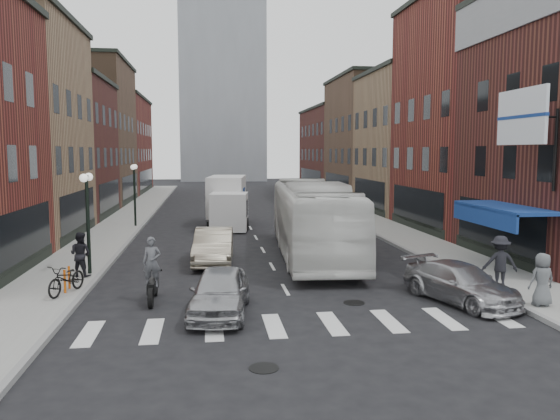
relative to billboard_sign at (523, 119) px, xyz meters
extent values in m
plane|color=black|center=(-8.59, -0.50, -6.13)|extent=(160.00, 160.00, 0.00)
cube|color=gray|center=(-17.09, 21.50, -6.06)|extent=(3.00, 74.00, 0.15)
cube|color=gray|center=(-0.09, 21.50, -6.06)|extent=(3.00, 74.00, 0.15)
cube|color=gray|center=(-15.59, 21.50, -6.13)|extent=(0.20, 74.00, 0.16)
cube|color=gray|center=(-1.59, 21.50, -6.13)|extent=(0.20, 74.00, 0.16)
cube|color=silver|center=(-8.59, -3.50, -6.13)|extent=(12.00, 2.20, 0.01)
cube|color=black|center=(-18.61, 4.00, -4.53)|extent=(0.08, 7.20, 2.20)
cube|color=black|center=(-18.61, 13.50, -4.53)|extent=(0.08, 8.00, 2.20)
cube|color=#4C1E1B|center=(-23.59, 23.50, -1.13)|extent=(10.00, 10.00, 10.00)
cube|color=black|center=(-18.61, 23.50, -4.53)|extent=(0.08, 8.00, 2.20)
cube|color=black|center=(-23.59, 23.50, 4.02)|extent=(10.30, 10.20, 0.30)
cube|color=brown|center=(-23.59, 34.50, 0.37)|extent=(10.00, 12.00, 13.00)
cube|color=black|center=(-18.61, 34.50, -4.53)|extent=(0.08, 9.60, 2.20)
cube|color=black|center=(-23.59, 34.50, 7.02)|extent=(10.30, 12.20, 0.30)
cube|color=maroon|center=(-23.59, 48.50, -0.63)|extent=(10.00, 16.00, 11.00)
cube|color=black|center=(-18.61, 48.50, -4.53)|extent=(0.08, 12.80, 2.20)
cube|color=black|center=(-23.59, 48.50, 5.02)|extent=(10.30, 16.20, 0.30)
cube|color=black|center=(1.43, 4.00, -4.53)|extent=(0.08, 7.20, 2.20)
cube|color=maroon|center=(6.41, 13.50, 0.87)|extent=(10.00, 10.00, 14.00)
cube|color=black|center=(1.43, 13.50, -4.53)|extent=(0.08, 8.00, 2.20)
cube|color=#916E50|center=(6.41, 23.50, -0.63)|extent=(10.00, 10.00, 11.00)
cube|color=black|center=(1.43, 23.50, -4.53)|extent=(0.08, 8.00, 2.20)
cube|color=black|center=(6.41, 23.50, 5.02)|extent=(10.30, 10.20, 0.30)
cube|color=brown|center=(6.41, 34.50, -0.13)|extent=(10.00, 12.00, 12.00)
cube|color=black|center=(1.43, 34.50, -4.53)|extent=(0.08, 9.60, 2.20)
cube|color=black|center=(6.41, 34.50, 6.02)|extent=(10.30, 12.20, 0.30)
cube|color=#4C1E1B|center=(6.41, 48.50, -1.13)|extent=(10.00, 16.00, 10.00)
cube|color=black|center=(1.43, 48.50, -4.53)|extent=(0.08, 12.80, 2.20)
cube|color=black|center=(6.41, 48.50, 4.02)|extent=(10.30, 16.20, 0.30)
cube|color=navy|center=(0.51, 2.00, -3.43)|extent=(1.80, 5.00, 0.15)
cube|color=navy|center=(-0.34, 2.00, -3.78)|extent=(0.10, 5.00, 0.70)
cylinder|color=black|center=(1.31, 0.00, -1.13)|extent=(0.12, 0.12, 3.00)
cylinder|color=black|center=(0.61, 0.00, 0.07)|extent=(1.40, 0.08, 0.08)
cube|color=silver|center=(-0.09, 0.00, 0.07)|extent=(0.12, 3.00, 2.00)
cube|color=#9399A0|center=(-8.59, 77.50, 18.87)|extent=(14.00, 14.00, 50.00)
cylinder|color=black|center=(-15.99, 3.50, -4.13)|extent=(0.14, 0.14, 4.00)
cylinder|color=black|center=(-15.99, 3.50, -2.13)|extent=(0.06, 0.90, 0.06)
sphere|color=white|center=(-15.99, 3.05, -2.18)|extent=(0.32, 0.32, 0.32)
sphere|color=white|center=(-15.99, 3.95, -2.18)|extent=(0.32, 0.32, 0.32)
cylinder|color=black|center=(-15.99, 17.50, -4.13)|extent=(0.14, 0.14, 4.00)
cylinder|color=black|center=(-15.99, 17.50, -2.13)|extent=(0.06, 0.90, 0.06)
sphere|color=white|center=(-15.99, 17.05, -2.18)|extent=(0.32, 0.32, 0.32)
sphere|color=white|center=(-15.99, 17.95, -2.18)|extent=(0.32, 0.32, 0.32)
cylinder|color=#D8590C|center=(-16.19, 0.50, -5.58)|extent=(0.08, 0.08, 0.80)
cylinder|color=#D8590C|center=(-16.19, 1.10, -5.58)|extent=(0.08, 0.08, 0.80)
cube|color=silver|center=(-10.01, 15.11, -4.89)|extent=(2.50, 2.66, 2.30)
cube|color=black|center=(-10.01, 15.11, -4.66)|extent=(2.39, 1.57, 1.01)
cube|color=silver|center=(-10.01, 18.60, -4.20)|extent=(2.90, 5.04, 2.67)
cube|color=navy|center=(-10.01, 18.60, -4.20)|extent=(2.55, 2.13, 1.10)
cube|color=black|center=(-10.01, 18.42, -5.72)|extent=(2.78, 6.19, 0.32)
cylinder|color=black|center=(-11.07, 15.29, -5.72)|extent=(0.26, 0.83, 0.83)
cylinder|color=black|center=(-8.95, 15.29, -5.72)|extent=(0.26, 0.83, 0.83)
cylinder|color=black|center=(-11.07, 18.42, -5.72)|extent=(0.26, 0.83, 0.83)
cylinder|color=black|center=(-8.95, 18.42, -5.72)|extent=(0.26, 0.83, 0.83)
cylinder|color=black|center=(-11.07, 20.26, -5.72)|extent=(0.26, 0.83, 0.83)
cylinder|color=black|center=(-8.95, 20.26, -5.72)|extent=(0.26, 0.83, 0.83)
cylinder|color=black|center=(-13.16, 0.27, -5.80)|extent=(0.14, 0.66, 0.66)
cylinder|color=black|center=(-13.16, -1.22, -5.80)|extent=(0.14, 0.66, 0.66)
cube|color=black|center=(-13.16, -0.48, -5.59)|extent=(0.28, 1.20, 0.35)
cube|color=black|center=(-13.16, 0.07, -5.19)|extent=(0.55, 0.07, 0.06)
imported|color=#4E4F54|center=(-13.16, -0.58, -4.77)|extent=(0.61, 0.41, 1.64)
imported|color=silver|center=(-6.41, 6.48, -4.36)|extent=(3.86, 12.89, 3.54)
imported|color=#A6A7AB|center=(-10.99, -2.16, -5.42)|extent=(2.21, 4.35, 1.42)
imported|color=#B6AB94|center=(-11.08, 5.50, -5.36)|extent=(1.93, 4.79, 1.55)
imported|color=#ADACB1|center=(-3.09, -1.87, -5.49)|extent=(3.08, 4.74, 1.28)
imported|color=black|center=(-16.09, 0.38, -5.47)|extent=(1.32, 2.08, 1.03)
imported|color=black|center=(-16.21, 3.00, -5.12)|extent=(0.96, 0.75, 1.73)
imported|color=black|center=(-1.19, -0.92, -5.04)|extent=(1.31, 0.84, 1.88)
imported|color=#585C60|center=(-1.01, -3.09, -5.15)|extent=(0.85, 0.58, 1.67)
camera|label=1|loc=(-11.31, -18.52, -1.16)|focal=35.00mm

